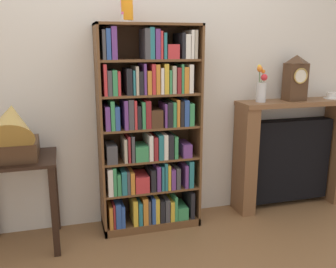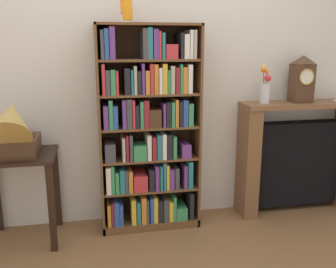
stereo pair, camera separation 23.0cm
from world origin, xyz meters
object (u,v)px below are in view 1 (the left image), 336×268
Objects in this scene: side_table_left at (19,182)px; flower_vase at (261,88)px; bookshelf at (149,135)px; fireplace_mantel at (290,154)px; mantel_clock at (296,78)px; teacup_with_saucer at (332,96)px; gramophone at (13,131)px; cup_stack at (127,8)px.

side_table_left is 2.19× the size of flower_vase.
bookshelf is 1.52× the size of fireplace_mantel.
side_table_left is at bearing -177.01° from fireplace_mantel.
flower_vase is at bearing -179.15° from mantel_clock.
mantel_clock is at bearing -179.65° from teacup_with_saucer.
gramophone reaches higher than side_table_left.
flower_vase reaches higher than teacup_with_saucer.
gramophone is at bearing -170.13° from cup_stack.
gramophone is at bearing -171.57° from bookshelf.
flower_vase is (1.10, 0.02, -0.59)m from cup_stack.
fireplace_mantel reaches higher than side_table_left.
teacup_with_saucer is (2.61, 0.17, 0.11)m from gramophone.
gramophone is 1.27× the size of mantel_clock.
cup_stack is 1.44× the size of teacup_with_saucer.
teacup_with_saucer is at bearing 2.11° from side_table_left.
fireplace_mantel is at bearing 176.49° from teacup_with_saucer.
side_table_left is at bearing -177.89° from teacup_with_saucer.
flower_vase is at bearing -179.42° from teacup_with_saucer.
bookshelf is at bearing 4.25° from side_table_left.
bookshelf is 0.99m from side_table_left.
bookshelf reaches higher than side_table_left.
teacup_with_saucer reaches higher than fireplace_mantel.
gramophone is (-0.00, -0.07, 0.38)m from side_table_left.
flower_vase is at bearing 1.08° from bookshelf.
mantel_clock is (-0.03, -0.02, 0.68)m from fireplace_mantel.
mantel_clock is at bearing 2.41° from side_table_left.
fireplace_mantel is 0.62m from teacup_with_saucer.
bookshelf is at bearing -178.92° from flower_vase.
bookshelf is at bearing -177.94° from fireplace_mantel.
mantel_clock is 2.83× the size of teacup_with_saucer.
side_table_left is at bearing -177.33° from flower_vase.
bookshelf is at bearing 0.53° from cup_stack.
cup_stack reaches higher than bookshelf.
fireplace_mantel is 0.68m from mantel_clock.
mantel_clock reaches higher than side_table_left.
mantel_clock is at bearing -139.60° from fireplace_mantel.
fireplace_mantel is at bearing 4.77° from gramophone.
mantel_clock is (1.42, 0.02, -0.52)m from cup_stack.
fireplace_mantel is at bearing 40.40° from mantel_clock.
side_table_left is 1.38× the size of gramophone.
cup_stack is at bearing -179.47° from bookshelf.
flower_vase reaches higher than side_table_left.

